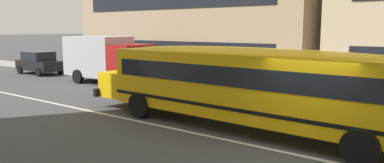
% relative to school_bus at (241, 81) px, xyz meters
% --- Properties ---
extents(ground_plane, '(400.00, 400.00, 0.00)m').
position_rel_school_bus_xyz_m(ground_plane, '(2.74, -1.45, -1.60)').
color(ground_plane, '#424244').
extents(sidewalk_far, '(120.00, 3.00, 0.01)m').
position_rel_school_bus_xyz_m(sidewalk_far, '(2.74, 6.80, -1.60)').
color(sidewalk_far, gray).
rests_on(sidewalk_far, ground_plane).
extents(lane_centreline, '(110.00, 0.16, 0.01)m').
position_rel_school_bus_xyz_m(lane_centreline, '(2.74, -1.45, -1.60)').
color(lane_centreline, silver).
rests_on(lane_centreline, ground_plane).
extents(school_bus, '(12.13, 3.13, 2.70)m').
position_rel_school_bus_xyz_m(school_bus, '(0.00, 0.00, 0.00)').
color(school_bus, yellow).
rests_on(school_bus, ground_plane).
extents(parked_car_black_near_corner, '(3.92, 1.92, 1.64)m').
position_rel_school_bus_xyz_m(parked_car_black_near_corner, '(-19.33, 4.15, -0.76)').
color(parked_car_black_near_corner, black).
rests_on(parked_car_black_near_corner, ground_plane).
extents(box_truck, '(6.08, 2.55, 2.82)m').
position_rel_school_bus_xyz_m(box_truck, '(-11.67, 4.04, -0.06)').
color(box_truck, maroon).
rests_on(box_truck, ground_plane).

